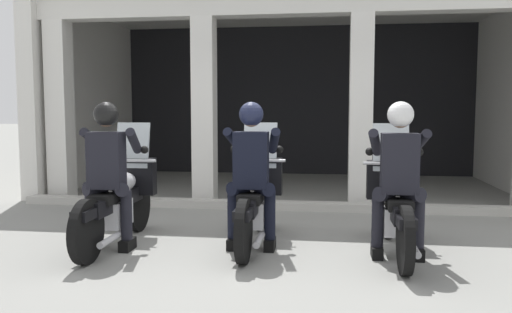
% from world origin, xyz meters
% --- Properties ---
extents(ground_plane, '(80.00, 80.00, 0.00)m').
position_xyz_m(ground_plane, '(0.00, 3.00, 0.00)').
color(ground_plane, gray).
extents(station_building, '(8.52, 4.56, 3.55)m').
position_xyz_m(station_building, '(0.06, 4.70, 2.20)').
color(station_building, black).
rests_on(station_building, ground).
extents(kerb_strip, '(8.02, 0.24, 0.12)m').
position_xyz_m(kerb_strip, '(0.06, 1.92, 0.06)').
color(kerb_strip, '#B7B5AD').
rests_on(kerb_strip, ground).
extents(motorcycle_left, '(0.62, 2.04, 1.35)m').
position_xyz_m(motorcycle_left, '(-1.51, -0.29, 0.50)').
color(motorcycle_left, black).
rests_on(motorcycle_left, ground).
extents(police_officer_left, '(0.63, 0.61, 1.58)m').
position_xyz_m(police_officer_left, '(-1.51, -0.57, 0.94)').
color(police_officer_left, black).
rests_on(police_officer_left, ground).
extents(motorcycle_center, '(0.62, 2.04, 1.35)m').
position_xyz_m(motorcycle_center, '(0.00, -0.06, 0.50)').
color(motorcycle_center, black).
rests_on(motorcycle_center, ground).
extents(police_officer_center, '(0.63, 0.61, 1.58)m').
position_xyz_m(police_officer_center, '(0.00, -0.35, 0.94)').
color(police_officer_center, black).
rests_on(police_officer_center, ground).
extents(motorcycle_right, '(0.62, 2.04, 1.35)m').
position_xyz_m(motorcycle_right, '(1.51, -0.20, 0.50)').
color(motorcycle_right, black).
rests_on(motorcycle_right, ground).
extents(police_officer_right, '(0.63, 0.61, 1.58)m').
position_xyz_m(police_officer_right, '(1.51, -0.49, 0.94)').
color(police_officer_right, black).
rests_on(police_officer_right, ground).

